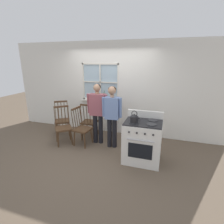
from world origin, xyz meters
TOP-DOWN VIEW (x-y plane):
  - ground_plane at (0.00, 0.00)m, footprint 16.00×16.00m
  - wall_back at (0.02, 1.40)m, footprint 6.40×0.16m
  - chair_by_window at (-1.34, 0.74)m, footprint 0.57×0.56m
  - chair_near_wall at (-0.98, 0.24)m, footprint 0.58×0.58m
  - chair_center_cluster at (-0.48, 0.33)m, footprint 0.45×0.47m
  - chair_near_stove at (-0.50, 0.85)m, footprint 0.42×0.41m
  - person_elderly_left at (-0.11, 0.54)m, footprint 0.55×0.24m
  - person_teen_center at (0.32, 0.43)m, footprint 0.50×0.24m
  - stove at (1.15, 0.02)m, footprint 0.79×0.68m
  - kettle at (0.97, -0.11)m, footprint 0.21×0.17m
  - potted_plant at (-0.21, 1.31)m, footprint 0.16×0.16m

SIDE VIEW (x-z plane):
  - ground_plane at x=0.00m, z-range 0.00..0.00m
  - chair_by_window at x=-1.34m, z-range -0.06..0.95m
  - chair_near_wall at x=-0.98m, z-range -0.06..0.95m
  - chair_center_cluster at x=-0.48m, z-range -0.06..0.95m
  - chair_near_stove at x=-0.50m, z-range -0.06..0.95m
  - stove at x=1.15m, z-range -0.07..1.01m
  - person_teen_center at x=0.32m, z-range 0.16..1.73m
  - person_elderly_left at x=-0.11m, z-range 0.16..1.76m
  - kettle at x=0.97m, z-range 0.90..1.15m
  - potted_plant at x=-0.21m, z-range 0.91..1.24m
  - wall_back at x=0.02m, z-range -0.01..2.69m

